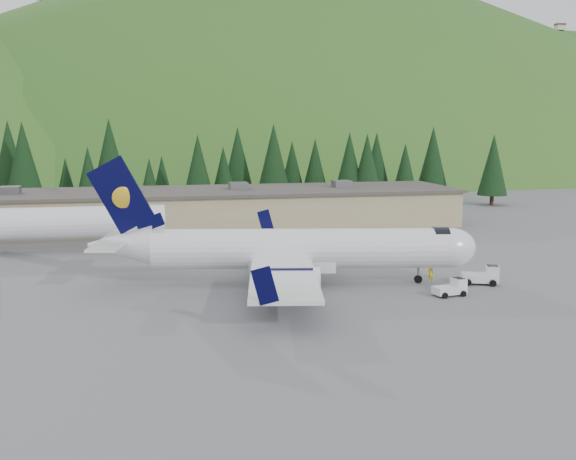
% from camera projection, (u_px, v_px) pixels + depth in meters
% --- Properties ---
extents(ground, '(600.00, 600.00, 0.00)m').
position_uv_depth(ground, '(302.00, 284.00, 64.39)').
color(ground, '#5A5A5F').
extents(airliner, '(34.47, 32.53, 11.47)m').
position_uv_depth(airliner, '(291.00, 250.00, 63.91)').
color(airliner, white).
rests_on(airliner, ground).
extents(second_airliner, '(27.50, 11.00, 10.05)m').
position_uv_depth(second_airliner, '(37.00, 223.00, 79.83)').
color(second_airliner, white).
rests_on(second_airliner, ground).
extents(baggage_tug_a, '(2.87, 1.98, 1.43)m').
position_uv_depth(baggage_tug_a, '(452.00, 288.00, 59.93)').
color(baggage_tug_a, silver).
rests_on(baggage_tug_a, ground).
extents(baggage_tug_b, '(3.57, 2.82, 1.71)m').
position_uv_depth(baggage_tug_b, '(483.00, 276.00, 64.14)').
color(baggage_tug_b, silver).
rests_on(baggage_tug_b, ground).
extents(terminal_building, '(71.00, 17.00, 6.10)m').
position_uv_depth(terminal_building, '(203.00, 208.00, 99.64)').
color(terminal_building, tan).
rests_on(terminal_building, ground).
extents(ramp_worker, '(0.63, 0.47, 1.58)m').
position_uv_depth(ramp_worker, '(431.00, 274.00, 64.89)').
color(ramp_worker, yellow).
rests_on(ramp_worker, ground).
extents(tree_line, '(112.06, 18.04, 14.52)m').
position_uv_depth(tree_line, '(162.00, 163.00, 121.15)').
color(tree_line, black).
rests_on(tree_line, ground).
extents(hills, '(614.00, 330.00, 300.00)m').
position_uv_depth(hills, '(309.00, 369.00, 288.18)').
color(hills, '#1D4D16').
rests_on(hills, ground).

